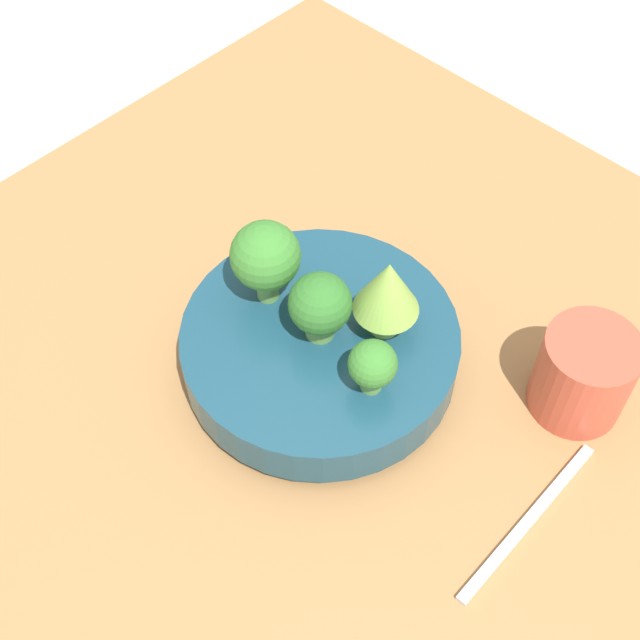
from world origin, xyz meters
TOP-DOWN VIEW (x-y plane):
  - ground_plane at (0.00, 0.00)m, footprint 6.00×6.00m
  - table at (0.00, 0.00)m, footprint 0.88×0.86m
  - bowl at (-0.02, -0.02)m, footprint 0.27×0.27m
  - broccoli_floret_back at (-0.02, 0.05)m, footprint 0.07×0.07m
  - broccoli_floret_center at (-0.02, -0.02)m, footprint 0.06×0.06m
  - broccoli_floret_front at (-0.03, -0.10)m, footprint 0.04×0.04m
  - romanesco_piece_near at (0.03, -0.06)m, footprint 0.06×0.06m
  - cup at (0.12, -0.22)m, footprint 0.09×0.09m
  - fork at (-0.01, -0.27)m, footprint 0.20×0.01m

SIDE VIEW (x-z plane):
  - ground_plane at x=0.00m, z-range 0.00..0.00m
  - table at x=0.00m, z-range 0.00..0.04m
  - fork at x=-0.01m, z-range 0.04..0.05m
  - bowl at x=-0.02m, z-range 0.05..0.10m
  - cup at x=0.12m, z-range 0.04..0.13m
  - broccoli_floret_front at x=-0.03m, z-range 0.10..0.16m
  - broccoli_floret_center at x=-0.02m, z-range 0.10..0.18m
  - romanesco_piece_near at x=0.03m, z-range 0.11..0.20m
  - broccoli_floret_back at x=-0.02m, z-range 0.11..0.20m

